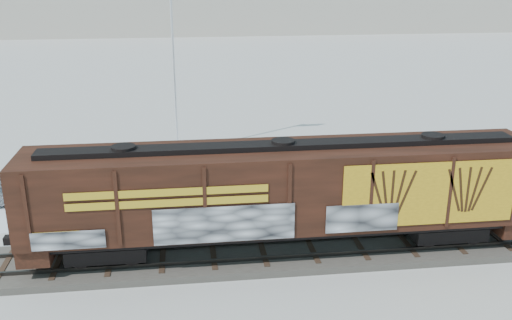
{
  "coord_description": "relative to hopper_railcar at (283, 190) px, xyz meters",
  "views": [
    {
      "loc": [
        -0.84,
        -20.36,
        11.2
      ],
      "look_at": [
        2.1,
        3.0,
        3.13
      ],
      "focal_mm": 40.0,
      "sensor_mm": 36.0,
      "label": 1
    }
  ],
  "objects": [
    {
      "name": "ground",
      "position": [
        -2.77,
        0.01,
        -2.89
      ],
      "size": [
        500.0,
        500.0,
        0.0
      ],
      "primitive_type": "plane",
      "color": "white",
      "rests_on": "ground"
    },
    {
      "name": "rail_track",
      "position": [
        -2.77,
        0.01,
        -2.74
      ],
      "size": [
        50.0,
        3.4,
        0.43
      ],
      "color": "#59544C",
      "rests_on": "ground"
    },
    {
      "name": "parking_strip",
      "position": [
        -2.77,
        7.51,
        -2.87
      ],
      "size": [
        40.0,
        8.0,
        0.03
      ],
      "primitive_type": "cube",
      "color": "white",
      "rests_on": "ground"
    },
    {
      "name": "hopper_railcar",
      "position": [
        0.0,
        0.0,
        0.0
      ],
      "size": [
        19.82,
        3.06,
        4.38
      ],
      "color": "black",
      "rests_on": "rail_track"
    },
    {
      "name": "flagpole",
      "position": [
        -4.13,
        14.11,
        1.86
      ],
      "size": [
        2.3,
        0.9,
        12.64
      ],
      "color": "silver",
      "rests_on": "ground"
    },
    {
      "name": "car_silver",
      "position": [
        -12.52,
        7.01,
        -2.15
      ],
      "size": [
        4.4,
        2.32,
        1.43
      ],
      "primitive_type": "imported",
      "rotation": [
        0.0,
        0.0,
        1.73
      ],
      "color": "#ADB0B5",
      "rests_on": "parking_strip"
    },
    {
      "name": "car_white",
      "position": [
        -3.82,
        8.38,
        -2.05
      ],
      "size": [
        5.14,
        2.54,
        1.62
      ],
      "primitive_type": "imported",
      "rotation": [
        0.0,
        0.0,
        1.74
      ],
      "color": "white",
      "rests_on": "parking_strip"
    },
    {
      "name": "car_dark",
      "position": [
        3.51,
        7.35,
        -2.21
      ],
      "size": [
        4.85,
        3.41,
        1.3
      ],
      "primitive_type": "imported",
      "rotation": [
        0.0,
        0.0,
        1.18
      ],
      "color": "#22242A",
      "rests_on": "parking_strip"
    }
  ]
}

